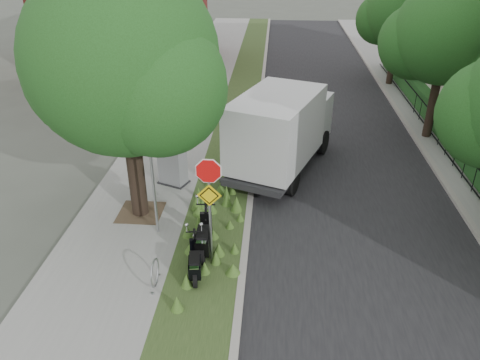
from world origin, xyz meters
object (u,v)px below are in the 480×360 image
object	(u,v)px
scooter_far	(195,265)
utility_cabinet	(173,167)
box_truck	(282,127)
sign_assembly	(209,190)
scooter_near	(204,241)

from	to	relation	value
scooter_far	utility_cabinet	distance (m)	5.33
box_truck	utility_cabinet	xyz separation A→B (m)	(-3.84, -1.59, -0.97)
sign_assembly	scooter_far	world-z (taller)	sign_assembly
sign_assembly	utility_cabinet	size ratio (longest dim) A/B	2.37
sign_assembly	utility_cabinet	xyz separation A→B (m)	(-1.93, 4.29, -1.55)
scooter_far	sign_assembly	bearing A→B (deg)	67.60
sign_assembly	scooter_far	bearing A→B (deg)	-112.40
sign_assembly	scooter_far	xyz separation A→B (m)	(-0.32, -0.79, -1.84)
scooter_near	utility_cabinet	world-z (taller)	utility_cabinet
box_truck	scooter_near	bearing A→B (deg)	-110.70
sign_assembly	utility_cabinet	distance (m)	4.96
scooter_far	utility_cabinet	xyz separation A→B (m)	(-1.60, 5.08, 0.29)
scooter_near	scooter_far	distance (m)	1.01
scooter_far	scooter_near	bearing A→B (deg)	84.72
utility_cabinet	scooter_far	bearing A→B (deg)	-72.51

